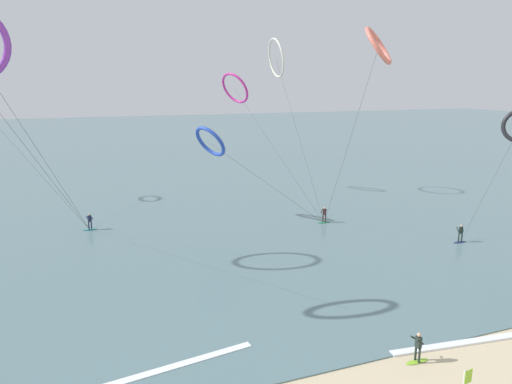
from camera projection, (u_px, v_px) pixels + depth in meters
sea_water at (133, 143)px, 115.92m from camera, size 400.00×200.00×0.08m
surfer_emerald at (324, 216)px, 49.69m from camera, size 1.40×0.73×1.70m
surfer_teal at (90, 223)px, 47.25m from camera, size 1.40×0.70×1.70m
surfer_navy at (460, 235)px, 43.53m from camera, size 1.40×0.67×1.70m
surfer_lime at (418, 349)px, 24.92m from camera, size 1.40×0.60×1.70m
kite_ivory at (276, 58)px, 59.00m from camera, size 1.32×16.64×19.87m
kite_magenta at (235, 88)px, 61.06m from camera, size 6.02×19.68×15.75m
kite_coral at (378, 46)px, 39.66m from camera, size 4.35×9.33×19.09m
kite_cobalt at (210, 142)px, 48.84m from camera, size 12.71×7.33×10.24m
wave_crest_near at (457, 344)px, 26.71m from camera, size 8.20×1.42×0.12m
wave_crest_mid at (181, 365)px, 24.72m from camera, size 8.09×1.66×0.12m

